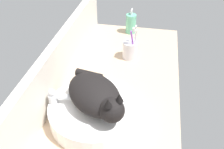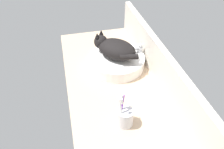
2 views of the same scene
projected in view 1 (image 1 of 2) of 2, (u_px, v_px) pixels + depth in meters
The scene contains 7 objects.
ground_plane at pixel (116, 95), 113.91cm from camera, with size 130.56×56.01×4.00cm, color tan.
backsplash_panel at pixel (58, 65), 109.82cm from camera, with size 130.56×3.60×22.42cm, color silver.
sink_basin at pixel (95, 111), 97.80cm from camera, with size 35.95×35.95×7.20cm, color white.
cat at pixel (96, 95), 91.26cm from camera, with size 29.73×29.67×14.00cm.
faucet at pixel (57, 102), 96.58cm from camera, with size 3.91×11.86×13.60cm.
soap_dispenser at pixel (131, 24), 154.23cm from camera, with size 6.37×6.37×15.08cm.
toothbrush_cup at pixel (130, 49), 131.94cm from camera, with size 7.84×7.84×18.72cm.
Camera 1 is at (-83.92, -14.05, 74.31)cm, focal length 40.00 mm.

